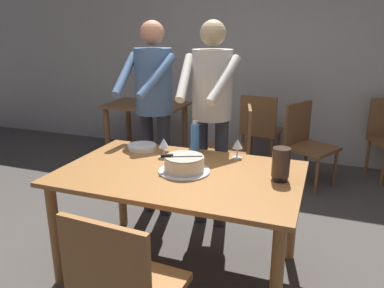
# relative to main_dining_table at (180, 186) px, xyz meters

# --- Properties ---
(ground_plane) EXTENTS (14.00, 14.00, 0.00)m
(ground_plane) POSITION_rel_main_dining_table_xyz_m (0.00, 0.00, -0.65)
(ground_plane) COLOR #4C4742
(back_wall) EXTENTS (10.00, 0.12, 2.70)m
(back_wall) POSITION_rel_main_dining_table_xyz_m (0.00, 2.76, 0.70)
(back_wall) COLOR #BCB7AD
(back_wall) RESTS_ON ground_plane
(main_dining_table) EXTENTS (1.57, 0.99, 0.75)m
(main_dining_table) POSITION_rel_main_dining_table_xyz_m (0.00, 0.00, 0.00)
(main_dining_table) COLOR #9E6633
(main_dining_table) RESTS_ON ground_plane
(cake_on_platter) EXTENTS (0.34, 0.34, 0.11)m
(cake_on_platter) POSITION_rel_main_dining_table_xyz_m (0.03, -0.00, 0.15)
(cake_on_platter) COLOR silver
(cake_on_platter) RESTS_ON main_dining_table
(cake_knife) EXTENTS (0.26, 0.13, 0.02)m
(cake_knife) POSITION_rel_main_dining_table_xyz_m (-0.03, -0.03, 0.22)
(cake_knife) COLOR silver
(cake_knife) RESTS_ON cake_on_platter
(plate_stack) EXTENTS (0.22, 0.22, 0.04)m
(plate_stack) POSITION_rel_main_dining_table_xyz_m (-0.45, 0.33, 0.12)
(plate_stack) COLOR white
(plate_stack) RESTS_ON main_dining_table
(wine_glass_near) EXTENTS (0.08, 0.08, 0.14)m
(wine_glass_near) POSITION_rel_main_dining_table_xyz_m (-0.22, 0.23, 0.21)
(wine_glass_near) COLOR silver
(wine_glass_near) RESTS_ON main_dining_table
(wine_glass_far) EXTENTS (0.08, 0.08, 0.14)m
(wine_glass_far) POSITION_rel_main_dining_table_xyz_m (0.29, 0.40, 0.21)
(wine_glass_far) COLOR silver
(wine_glass_far) RESTS_ON main_dining_table
(water_bottle) EXTENTS (0.07, 0.07, 0.25)m
(water_bottle) POSITION_rel_main_dining_table_xyz_m (-0.04, 0.41, 0.22)
(water_bottle) COLOR #387AC6
(water_bottle) RESTS_ON main_dining_table
(hurricane_lamp) EXTENTS (0.11, 0.11, 0.21)m
(hurricane_lamp) POSITION_rel_main_dining_table_xyz_m (0.64, 0.07, 0.21)
(hurricane_lamp) COLOR black
(hurricane_lamp) RESTS_ON main_dining_table
(person_cutting_cake) EXTENTS (0.47, 0.56, 1.72)m
(person_cutting_cake) POSITION_rel_main_dining_table_xyz_m (-0.01, 0.71, 0.43)
(person_cutting_cake) COLOR #2D2D38
(person_cutting_cake) RESTS_ON ground_plane
(person_standing_beside) EXTENTS (0.46, 0.57, 1.72)m
(person_standing_beside) POSITION_rel_main_dining_table_xyz_m (-0.54, 0.74, 0.43)
(person_standing_beside) COLOR #2D2D38
(person_standing_beside) RESTS_ON ground_plane
(background_table) EXTENTS (1.00, 0.70, 0.74)m
(background_table) POSITION_rel_main_dining_table_xyz_m (-1.30, 2.06, -0.07)
(background_table) COLOR brown
(background_table) RESTS_ON ground_plane
(background_chair_0) EXTENTS (0.48, 0.48, 0.90)m
(background_chair_0) POSITION_rel_main_dining_table_xyz_m (0.12, 2.33, -0.16)
(background_chair_0) COLOR brown
(background_chair_0) RESTS_ON ground_plane
(background_chair_1) EXTENTS (0.60, 0.60, 0.90)m
(background_chair_1) POSITION_rel_main_dining_table_xyz_m (0.70, 1.92, -0.16)
(background_chair_1) COLOR brown
(background_chair_1) RESTS_ON ground_plane
(background_chair_3) EXTENTS (0.53, 0.53, 0.90)m
(background_chair_3) POSITION_rel_main_dining_table_xyz_m (0.01, 1.52, -0.16)
(background_chair_3) COLOR brown
(background_chair_3) RESTS_ON ground_plane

